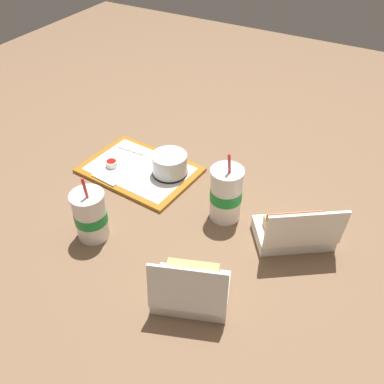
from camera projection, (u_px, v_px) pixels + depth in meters
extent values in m
plane|color=brown|center=(197.00, 218.00, 1.27)|extent=(3.20, 3.20, 0.00)
cube|color=#A56619|center=(140.00, 170.00, 1.44)|extent=(0.39, 0.29, 0.01)
cube|color=white|center=(140.00, 169.00, 1.44)|extent=(0.34, 0.25, 0.00)
cylinder|color=black|center=(170.00, 172.00, 1.42)|extent=(0.12, 0.12, 0.01)
cylinder|color=#512D19|center=(170.00, 166.00, 1.40)|extent=(0.09, 0.09, 0.05)
cylinder|color=silver|center=(170.00, 163.00, 1.39)|extent=(0.12, 0.12, 0.07)
cylinder|color=white|center=(112.00, 164.00, 1.44)|extent=(0.04, 0.04, 0.02)
cylinder|color=#9E140F|center=(111.00, 162.00, 1.43)|extent=(0.03, 0.03, 0.01)
cube|color=white|center=(113.00, 173.00, 1.41)|extent=(0.11, 0.11, 0.00)
cube|color=white|center=(131.00, 150.00, 1.52)|extent=(0.11, 0.02, 0.00)
cube|color=white|center=(292.00, 233.00, 1.19)|extent=(0.24, 0.22, 0.04)
cube|color=white|center=(305.00, 230.00, 1.09)|extent=(0.18, 0.14, 0.12)
cube|color=#DBB770|center=(294.00, 224.00, 1.17)|extent=(0.16, 0.14, 0.03)
cylinder|color=brown|center=(296.00, 217.00, 1.16)|extent=(0.14, 0.11, 0.03)
cylinder|color=yellow|center=(296.00, 215.00, 1.15)|extent=(0.11, 0.08, 0.01)
cube|color=white|center=(191.00, 292.00, 1.04)|extent=(0.21, 0.18, 0.04)
cube|color=white|center=(187.00, 290.00, 0.94)|extent=(0.18, 0.08, 0.13)
cube|color=tan|center=(191.00, 284.00, 1.02)|extent=(0.14, 0.12, 0.02)
cube|color=#4C933D|center=(191.00, 280.00, 1.01)|extent=(0.15, 0.12, 0.01)
cube|color=tan|center=(191.00, 275.00, 1.00)|extent=(0.14, 0.12, 0.02)
cylinder|color=white|center=(91.00, 217.00, 1.17)|extent=(0.09, 0.09, 0.14)
cylinder|color=#198C33|center=(91.00, 216.00, 1.17)|extent=(0.09, 0.09, 0.03)
cylinder|color=white|center=(87.00, 196.00, 1.12)|extent=(0.09, 0.09, 0.01)
cylinder|color=red|center=(85.00, 188.00, 1.10)|extent=(0.01, 0.01, 0.06)
cylinder|color=white|center=(226.00, 195.00, 1.23)|extent=(0.09, 0.09, 0.16)
cylinder|color=#198C33|center=(226.00, 194.00, 1.22)|extent=(0.09, 0.09, 0.04)
cylinder|color=white|center=(227.00, 172.00, 1.17)|extent=(0.10, 0.10, 0.01)
cylinder|color=red|center=(229.00, 163.00, 1.14)|extent=(0.01, 0.01, 0.06)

